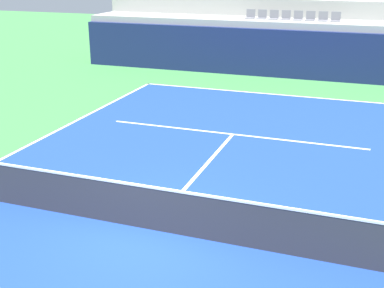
# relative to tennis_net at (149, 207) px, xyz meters

# --- Properties ---
(ground_plane) EXTENTS (80.00, 80.00, 0.00)m
(ground_plane) POSITION_rel_tennis_net_xyz_m (0.00, 0.00, -0.51)
(ground_plane) COLOR #387A3D
(court_surface) EXTENTS (11.00, 24.00, 0.01)m
(court_surface) POSITION_rel_tennis_net_xyz_m (0.00, 0.00, -0.50)
(court_surface) COLOR navy
(court_surface) RESTS_ON ground_plane
(baseline_far) EXTENTS (11.00, 0.10, 0.00)m
(baseline_far) POSITION_rel_tennis_net_xyz_m (0.00, 11.95, -0.50)
(baseline_far) COLOR white
(baseline_far) RESTS_ON court_surface
(service_line_far) EXTENTS (8.26, 0.10, 0.00)m
(service_line_far) POSITION_rel_tennis_net_xyz_m (0.00, 6.40, -0.50)
(service_line_far) COLOR white
(service_line_far) RESTS_ON court_surface
(centre_service_line) EXTENTS (0.10, 6.40, 0.00)m
(centre_service_line) POSITION_rel_tennis_net_xyz_m (0.00, 3.20, -0.50)
(centre_service_line) COLOR white
(centre_service_line) RESTS_ON court_surface
(back_wall) EXTENTS (20.59, 0.30, 2.22)m
(back_wall) POSITION_rel_tennis_net_xyz_m (0.00, 15.34, 0.60)
(back_wall) COLOR navy
(back_wall) RESTS_ON ground_plane
(stands_tier_lower) EXTENTS (20.59, 2.40, 2.53)m
(stands_tier_lower) POSITION_rel_tennis_net_xyz_m (0.00, 16.69, 0.76)
(stands_tier_lower) COLOR #9E9E99
(stands_tier_lower) RESTS_ON ground_plane
(stands_tier_upper) EXTENTS (20.59, 2.40, 3.39)m
(stands_tier_upper) POSITION_rel_tennis_net_xyz_m (0.00, 19.09, 1.18)
(stands_tier_upper) COLOR #9E9E99
(stands_tier_upper) RESTS_ON ground_plane
(seating_row_lower) EXTENTS (4.53, 0.44, 0.44)m
(seating_row_lower) POSITION_rel_tennis_net_xyz_m (0.00, 16.79, 2.14)
(seating_row_lower) COLOR slate
(seating_row_lower) RESTS_ON stands_tier_lower
(tennis_net) EXTENTS (11.08, 0.08, 1.07)m
(tennis_net) POSITION_rel_tennis_net_xyz_m (0.00, 0.00, 0.00)
(tennis_net) COLOR black
(tennis_net) RESTS_ON court_surface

